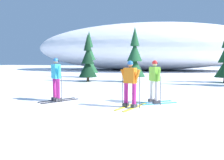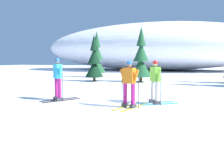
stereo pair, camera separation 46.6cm
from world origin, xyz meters
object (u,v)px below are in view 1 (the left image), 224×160
object	(u,v)px
pine_tree_center_left	(88,62)
skier_orange_jacket	(130,83)
pine_tree_far_left	(89,58)
skier_cyan_jacket	(56,79)
pine_tree_center	(135,59)
skier_lime_jacket	(155,81)

from	to	relation	value
pine_tree_center_left	skier_orange_jacket	bearing A→B (deg)	-58.66
pine_tree_far_left	pine_tree_center_left	world-z (taller)	pine_tree_far_left
skier_cyan_jacket	pine_tree_center	distance (m)	9.05
skier_cyan_jacket	pine_tree_far_left	world-z (taller)	pine_tree_far_left
skier_cyan_jacket	pine_tree_far_left	distance (m)	12.68
skier_orange_jacket	skier_cyan_jacket	bearing A→B (deg)	174.09
skier_lime_jacket	skier_orange_jacket	bearing A→B (deg)	-128.14
skier_cyan_jacket	skier_lime_jacket	xyz separation A→B (m)	(4.00, 0.67, -0.05)
skier_cyan_jacket	pine_tree_center	size ratio (longest dim) A/B	0.42
skier_lime_jacket	pine_tree_center	world-z (taller)	pine_tree_center
pine_tree_center	pine_tree_center_left	bearing A→B (deg)	-170.13
skier_lime_jacket	pine_tree_far_left	bearing A→B (deg)	122.97
skier_lime_jacket	pine_tree_center_left	world-z (taller)	pine_tree_center_left
pine_tree_center_left	pine_tree_center	bearing A→B (deg)	9.87
skier_cyan_jacket	skier_lime_jacket	distance (m)	4.06
skier_orange_jacket	pine_tree_far_left	xyz separation A→B (m)	(-6.66, 12.49, 1.06)
skier_orange_jacket	skier_lime_jacket	xyz separation A→B (m)	(0.79, 1.00, 0.02)
skier_orange_jacket	skier_lime_jacket	size ratio (longest dim) A/B	1.02
skier_cyan_jacket	pine_tree_far_left	xyz separation A→B (m)	(-3.45, 12.16, 1.00)
skier_lime_jacket	pine_tree_center	xyz separation A→B (m)	(-2.21, 8.16, 0.92)
pine_tree_far_left	pine_tree_center	distance (m)	6.21
pine_tree_far_left	skier_lime_jacket	bearing A→B (deg)	-57.03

